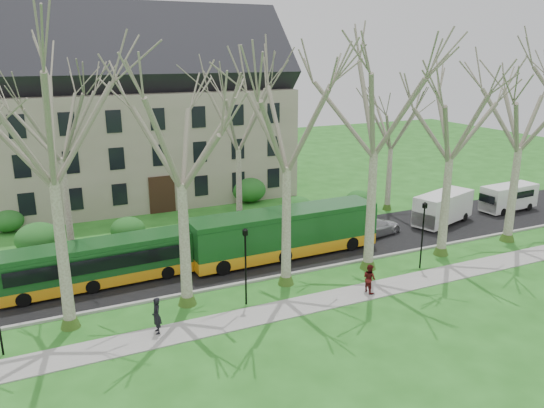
{
  "coord_description": "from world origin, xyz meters",
  "views": [
    {
      "loc": [
        -15.81,
        -25.57,
        13.35
      ],
      "look_at": [
        -2.59,
        3.0,
        4.26
      ],
      "focal_mm": 35.0,
      "sensor_mm": 36.0,
      "label": 1
    }
  ],
  "objects_px": {
    "van_b": "(509,198)",
    "bus_lead": "(98,263)",
    "sedan": "(375,227)",
    "pedestrian_b": "(369,278)",
    "van_a": "(443,208)",
    "bus_follow": "(285,232)",
    "pedestrian_a": "(157,316)"
  },
  "relations": [
    {
      "from": "van_b",
      "to": "bus_lead",
      "type": "bearing_deg",
      "value": 178.38
    },
    {
      "from": "sedan",
      "to": "pedestrian_b",
      "type": "relative_size",
      "value": 2.7
    },
    {
      "from": "pedestrian_b",
      "to": "van_a",
      "type": "bearing_deg",
      "value": -64.72
    },
    {
      "from": "bus_follow",
      "to": "van_a",
      "type": "distance_m",
      "value": 14.52
    },
    {
      "from": "van_a",
      "to": "bus_follow",
      "type": "bearing_deg",
      "value": 165.65
    },
    {
      "from": "van_b",
      "to": "pedestrian_a",
      "type": "bearing_deg",
      "value": -169.42
    },
    {
      "from": "bus_lead",
      "to": "van_a",
      "type": "bearing_deg",
      "value": -1.29
    },
    {
      "from": "pedestrian_a",
      "to": "van_b",
      "type": "bearing_deg",
      "value": 104.05
    },
    {
      "from": "pedestrian_a",
      "to": "pedestrian_b",
      "type": "bearing_deg",
      "value": 87.72
    },
    {
      "from": "van_a",
      "to": "van_b",
      "type": "xyz_separation_m",
      "value": [
        7.68,
        0.41,
        -0.12
      ]
    },
    {
      "from": "pedestrian_b",
      "to": "bus_lead",
      "type": "bearing_deg",
      "value": 54.23
    },
    {
      "from": "pedestrian_b",
      "to": "van_b",
      "type": "bearing_deg",
      "value": -74.62
    },
    {
      "from": "bus_lead",
      "to": "van_b",
      "type": "distance_m",
      "value": 34.21
    },
    {
      "from": "bus_lead",
      "to": "bus_follow",
      "type": "bearing_deg",
      "value": -4.19
    },
    {
      "from": "pedestrian_a",
      "to": "sedan",
      "type": "bearing_deg",
      "value": 112.61
    },
    {
      "from": "bus_follow",
      "to": "van_b",
      "type": "distance_m",
      "value": 22.21
    },
    {
      "from": "van_a",
      "to": "pedestrian_a",
      "type": "height_order",
      "value": "van_a"
    },
    {
      "from": "van_a",
      "to": "van_b",
      "type": "height_order",
      "value": "van_a"
    },
    {
      "from": "van_a",
      "to": "pedestrian_b",
      "type": "bearing_deg",
      "value": -165.35
    },
    {
      "from": "sedan",
      "to": "van_a",
      "type": "xyz_separation_m",
      "value": [
        6.59,
        0.08,
        0.58
      ]
    },
    {
      "from": "pedestrian_a",
      "to": "bus_lead",
      "type": "bearing_deg",
      "value": -165.18
    },
    {
      "from": "bus_follow",
      "to": "pedestrian_b",
      "type": "xyz_separation_m",
      "value": [
        1.85,
        -7.17,
        -0.79
      ]
    },
    {
      "from": "bus_lead",
      "to": "van_b",
      "type": "relative_size",
      "value": 2.11
    },
    {
      "from": "van_a",
      "to": "pedestrian_b",
      "type": "height_order",
      "value": "van_a"
    },
    {
      "from": "sedan",
      "to": "van_b",
      "type": "height_order",
      "value": "van_b"
    },
    {
      "from": "sedan",
      "to": "bus_follow",
      "type": "bearing_deg",
      "value": 82.08
    },
    {
      "from": "bus_lead",
      "to": "van_b",
      "type": "height_order",
      "value": "bus_lead"
    },
    {
      "from": "pedestrian_a",
      "to": "pedestrian_b",
      "type": "xyz_separation_m",
      "value": [
        12.07,
        -0.55,
        -0.08
      ]
    },
    {
      "from": "van_a",
      "to": "van_b",
      "type": "relative_size",
      "value": 1.1
    },
    {
      "from": "sedan",
      "to": "van_b",
      "type": "xyz_separation_m",
      "value": [
        14.27,
        0.49,
        0.47
      ]
    },
    {
      "from": "van_a",
      "to": "van_b",
      "type": "bearing_deg",
      "value": -14.8
    },
    {
      "from": "van_a",
      "to": "pedestrian_a",
      "type": "bearing_deg",
      "value": 179.05
    }
  ]
}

